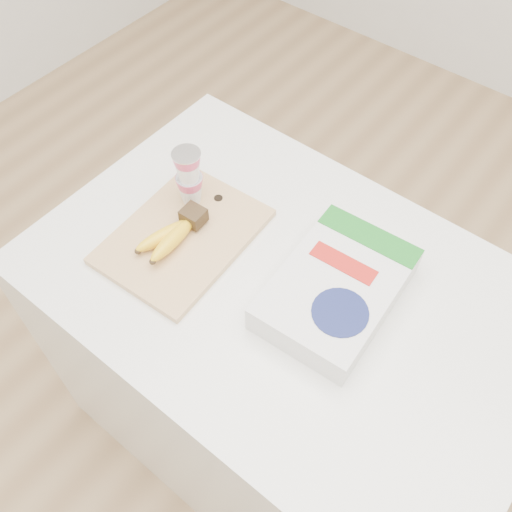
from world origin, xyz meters
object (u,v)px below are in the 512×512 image
(cereal_box, at_px, (336,289))
(cutting_board, at_px, (183,236))
(table, at_px, (281,368))
(yogurt_stack, at_px, (189,176))
(bananas, at_px, (174,233))

(cereal_box, bearing_deg, cutting_board, -171.05)
(table, relative_size, yogurt_stack, 7.38)
(table, relative_size, cutting_board, 3.11)
(bananas, xyz_separation_m, yogurt_stack, (-0.05, 0.10, 0.06))
(table, height_order, cereal_box, cereal_box)
(table, height_order, yogurt_stack, yogurt_stack)
(cutting_board, xyz_separation_m, bananas, (-0.00, -0.02, 0.03))
(bananas, distance_m, yogurt_stack, 0.13)
(yogurt_stack, distance_m, cereal_box, 0.39)
(cutting_board, xyz_separation_m, yogurt_stack, (-0.05, 0.08, 0.09))
(table, xyz_separation_m, bananas, (-0.25, -0.07, 0.44))
(table, bearing_deg, yogurt_stack, 173.14)
(table, xyz_separation_m, cereal_box, (0.09, 0.03, 0.43))
(bananas, height_order, yogurt_stack, yogurt_stack)
(yogurt_stack, height_order, cereal_box, yogurt_stack)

